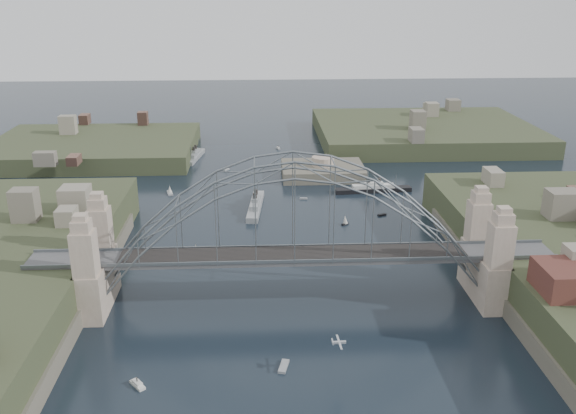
# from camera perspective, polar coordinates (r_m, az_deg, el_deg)

# --- Properties ---
(ground) EXTENTS (500.00, 500.00, 0.00)m
(ground) POSITION_cam_1_polar(r_m,az_deg,el_deg) (103.79, 0.50, -8.59)
(ground) COLOR black
(ground) RESTS_ON ground
(bridge) EXTENTS (84.00, 13.80, 24.60)m
(bridge) POSITION_cam_1_polar(r_m,az_deg,el_deg) (98.52, 0.52, -2.28)
(bridge) COLOR #505053
(bridge) RESTS_ON ground
(headland_nw) EXTENTS (60.00, 45.00, 9.00)m
(headland_nw) POSITION_cam_1_polar(r_m,az_deg,el_deg) (198.73, -17.25, 4.69)
(headland_nw) COLOR #353D23
(headland_nw) RESTS_ON ground
(headland_ne) EXTENTS (70.00, 55.00, 9.50)m
(headland_ne) POSITION_cam_1_polar(r_m,az_deg,el_deg) (214.21, 12.31, 6.25)
(headland_ne) COLOR #353D23
(headland_ne) RESTS_ON ground
(fort_island) EXTENTS (22.00, 16.00, 9.40)m
(fort_island) POSITION_cam_1_polar(r_m,az_deg,el_deg) (169.52, 3.19, 2.74)
(fort_island) COLOR #575345
(fort_island) RESTS_ON ground
(naval_cruiser_near) EXTENTS (4.20, 19.37, 5.77)m
(naval_cruiser_near) POSITION_cam_1_polar(r_m,az_deg,el_deg) (144.34, -2.99, 0.17)
(naval_cruiser_near) COLOR #94989B
(naval_cruiser_near) RESTS_ON ground
(naval_cruiser_far) EXTENTS (4.61, 16.07, 5.38)m
(naval_cruiser_far) POSITION_cam_1_polar(r_m,az_deg,el_deg) (187.83, -8.50, 4.63)
(naval_cruiser_far) COLOR #94989B
(naval_cruiser_far) RESTS_ON ground
(ocean_liner) EXTENTS (19.39, 4.09, 4.72)m
(ocean_liner) POSITION_cam_1_polar(r_m,az_deg,el_deg) (157.51, 7.81, 1.64)
(ocean_liner) COLOR black
(ocean_liner) RESTS_ON ground
(aeroplane) EXTENTS (1.90, 3.57, 0.52)m
(aeroplane) POSITION_cam_1_polar(r_m,az_deg,el_deg) (83.45, 4.57, -12.24)
(aeroplane) COLOR silver
(small_boat_a) EXTENTS (3.01, 2.05, 2.38)m
(small_boat_a) POSITION_cam_1_polar(r_m,az_deg,el_deg) (121.58, -8.40, -3.97)
(small_boat_a) COLOR silver
(small_boat_a) RESTS_ON ground
(small_boat_b) EXTENTS (1.68, 1.56, 2.38)m
(small_boat_b) POSITION_cam_1_polar(r_m,az_deg,el_deg) (135.22, 5.26, -1.23)
(small_boat_b) COLOR silver
(small_boat_b) RESTS_ON ground
(small_boat_c) EXTENTS (1.72, 3.22, 0.45)m
(small_boat_c) POSITION_cam_1_polar(r_m,az_deg,el_deg) (87.52, -0.40, -14.42)
(small_boat_c) COLOR silver
(small_boat_c) RESTS_ON ground
(small_boat_d) EXTENTS (2.11, 1.38, 0.45)m
(small_boat_d) POSITION_cam_1_polar(r_m,az_deg,el_deg) (141.87, 8.60, -0.72)
(small_boat_d) COLOR silver
(small_boat_d) RESTS_ON ground
(small_boat_e) EXTENTS (2.01, 3.78, 2.38)m
(small_boat_e) POSITION_cam_1_polar(r_m,az_deg,el_deg) (157.39, -10.77, 1.43)
(small_boat_e) COLOR silver
(small_boat_e) RESTS_ON ground
(small_boat_f) EXTENTS (1.83, 0.80, 0.45)m
(small_boat_f) POSITION_cam_1_polar(r_m,az_deg,el_deg) (150.81, 1.44, 0.76)
(small_boat_f) COLOR silver
(small_boat_f) RESTS_ON ground
(small_boat_h) EXTENTS (1.85, 2.11, 1.43)m
(small_boat_h) POSITION_cam_1_polar(r_m,az_deg,el_deg) (175.18, -5.68, 3.45)
(small_boat_h) COLOR silver
(small_boat_h) RESTS_ON ground
(small_boat_i) EXTENTS (1.73, 2.34, 0.45)m
(small_boat_i) POSITION_cam_1_polar(r_m,az_deg,el_deg) (128.02, 15.69, -3.58)
(small_boat_i) COLOR silver
(small_boat_i) RESTS_ON ground
(small_boat_j) EXTENTS (2.43, 2.67, 1.43)m
(small_boat_j) POSITION_cam_1_polar(r_m,az_deg,el_deg) (86.30, -13.63, -15.51)
(small_boat_j) COLOR silver
(small_boat_j) RESTS_ON ground
(small_boat_k) EXTENTS (1.38, 2.07, 1.43)m
(small_boat_k) POSITION_cam_1_polar(r_m,az_deg,el_deg) (197.14, -0.91, 5.40)
(small_boat_k) COLOR silver
(small_boat_k) RESTS_ON ground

